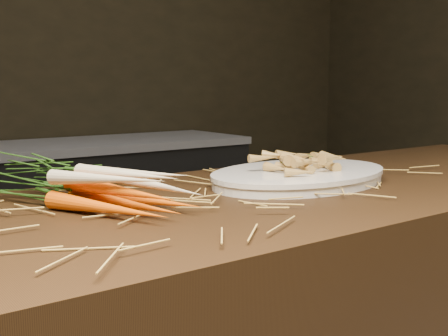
# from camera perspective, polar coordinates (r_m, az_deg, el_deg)

# --- Properties ---
(back_counter) EXTENTS (1.82, 0.62, 0.84)m
(back_counter) POSITION_cam_1_polar(r_m,az_deg,el_deg) (3.10, -14.24, -5.13)
(back_counter) COLOR black
(back_counter) RESTS_ON ground
(straw_bedding) EXTENTS (1.40, 0.60, 0.02)m
(straw_bedding) POSITION_cam_1_polar(r_m,az_deg,el_deg) (1.25, 4.94, -1.93)
(straw_bedding) COLOR #A87E37
(straw_bedding) RESTS_ON main_counter
(root_veg_bunch) EXTENTS (0.31, 0.52, 0.09)m
(root_veg_bunch) POSITION_cam_1_polar(r_m,az_deg,el_deg) (1.15, -15.15, -1.29)
(root_veg_bunch) COLOR #E45305
(root_veg_bunch) RESTS_ON main_counter
(serving_platter) EXTENTS (0.52, 0.38, 0.03)m
(serving_platter) POSITION_cam_1_polar(r_m,az_deg,el_deg) (1.36, 7.72, -0.95)
(serving_platter) COLOR white
(serving_platter) RESTS_ON main_counter
(roasted_veg_heap) EXTENTS (0.26, 0.20, 0.05)m
(roasted_veg_heap) POSITION_cam_1_polar(r_m,az_deg,el_deg) (1.36, 7.76, 0.72)
(roasted_veg_heap) COLOR olive
(roasted_veg_heap) RESTS_ON serving_platter
(serving_fork) EXTENTS (0.09, 0.17, 0.00)m
(serving_fork) POSITION_cam_1_polar(r_m,az_deg,el_deg) (1.48, 12.70, 0.27)
(serving_fork) COLOR silver
(serving_fork) RESTS_ON serving_platter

